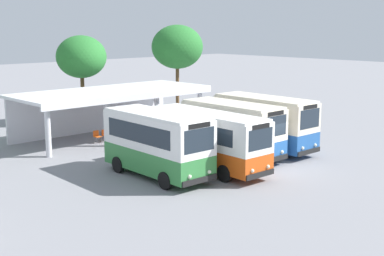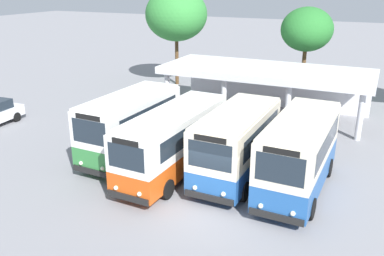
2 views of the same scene
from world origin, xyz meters
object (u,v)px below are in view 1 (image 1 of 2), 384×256
object	(u,v)px
waiting_chair_second_from_end	(105,134)
waiting_chair_fourth_seat	(120,132)
city_bus_second_in_row	(207,138)
city_bus_nearest_orange	(157,142)
waiting_chair_end_by_column	(97,136)
city_bus_middle_cream	(232,128)
city_bus_fourth_amber	(264,121)
waiting_chair_fifth_seat	(127,130)
waiting_chair_far_end_seat	(134,129)
waiting_chair_middle_seat	(113,133)

from	to	relation	value
waiting_chair_second_from_end	waiting_chair_fourth_seat	size ratio (longest dim) A/B	1.00
waiting_chair_second_from_end	city_bus_second_in_row	bearing A→B (deg)	-89.88
city_bus_nearest_orange	waiting_chair_end_by_column	size ratio (longest dim) A/B	7.88
city_bus_middle_cream	city_bus_fourth_amber	size ratio (longest dim) A/B	0.95
waiting_chair_fifth_seat	waiting_chair_far_end_seat	bearing A→B (deg)	3.43
city_bus_nearest_orange	city_bus_middle_cream	xyz separation A→B (m)	(5.92, 0.05, -0.05)
city_bus_second_in_row	waiting_chair_second_from_end	distance (m)	9.95
waiting_chair_end_by_column	waiting_chair_fourth_seat	distance (m)	1.96
waiting_chair_second_from_end	waiting_chair_fourth_seat	distance (m)	1.31
city_bus_second_in_row	city_bus_fourth_amber	size ratio (longest dim) A/B	1.13
waiting_chair_end_by_column	waiting_chair_second_from_end	xyz separation A→B (m)	(0.65, -0.07, 0.00)
waiting_chair_end_by_column	waiting_chair_second_from_end	bearing A→B (deg)	-5.80
waiting_chair_middle_seat	waiting_chair_far_end_seat	world-z (taller)	same
city_bus_nearest_orange	waiting_chair_fourth_seat	distance (m)	10.23
city_bus_second_in_row	city_bus_middle_cream	distance (m)	3.06
city_bus_nearest_orange	waiting_chair_far_end_seat	bearing A→B (deg)	59.06
city_bus_fourth_amber	waiting_chair_far_end_seat	distance (m)	9.99
city_bus_fourth_amber	waiting_chair_second_from_end	xyz separation A→B (m)	(-5.94, 9.17, -1.38)
city_bus_fourth_amber	city_bus_middle_cream	bearing A→B (deg)	177.94
city_bus_nearest_orange	city_bus_second_in_row	world-z (taller)	city_bus_nearest_orange
city_bus_middle_cream	waiting_chair_end_by_column	bearing A→B (deg)	111.69
city_bus_middle_cream	waiting_chair_far_end_seat	world-z (taller)	city_bus_middle_cream
waiting_chair_end_by_column	waiting_chair_fifth_seat	distance (m)	2.61
city_bus_second_in_row	waiting_chair_end_by_column	world-z (taller)	city_bus_second_in_row
city_bus_nearest_orange	waiting_chair_fifth_seat	size ratio (longest dim) A/B	7.88
waiting_chair_fourth_seat	waiting_chair_middle_seat	bearing A→B (deg)	-175.17
city_bus_middle_cream	waiting_chair_second_from_end	xyz separation A→B (m)	(-2.98, 9.06, -1.33)
waiting_chair_fourth_seat	waiting_chair_far_end_seat	xyz separation A→B (m)	(1.31, 0.05, 0.00)
waiting_chair_fourth_seat	waiting_chair_end_by_column	bearing A→B (deg)	-179.13
waiting_chair_middle_seat	city_bus_second_in_row	bearing A→B (deg)	-93.65
city_bus_second_in_row	waiting_chair_second_from_end	world-z (taller)	city_bus_second_in_row
city_bus_fourth_amber	waiting_chair_fourth_seat	size ratio (longest dim) A/B	8.26
waiting_chair_middle_seat	city_bus_fourth_amber	bearing A→B (deg)	-60.16
city_bus_middle_cream	waiting_chair_fourth_seat	world-z (taller)	city_bus_middle_cream
waiting_chair_far_end_seat	waiting_chair_fifth_seat	bearing A→B (deg)	-176.57
waiting_chair_fifth_seat	city_bus_fourth_amber	bearing A→B (deg)	-66.79
city_bus_second_in_row	city_bus_fourth_amber	world-z (taller)	city_bus_fourth_amber
waiting_chair_middle_seat	waiting_chair_fourth_seat	bearing A→B (deg)	4.83
waiting_chair_fourth_seat	city_bus_fourth_amber	bearing A→B (deg)	-63.45
waiting_chair_second_from_end	waiting_chair_far_end_seat	world-z (taller)	same
city_bus_fourth_amber	waiting_chair_end_by_column	size ratio (longest dim) A/B	8.26
city_bus_fourth_amber	waiting_chair_end_by_column	world-z (taller)	city_bus_fourth_amber
waiting_chair_end_by_column	waiting_chair_fifth_seat	xyz separation A→B (m)	(2.61, 0.04, 0.00)
city_bus_middle_cream	waiting_chair_second_from_end	bearing A→B (deg)	108.19
city_bus_fourth_amber	waiting_chair_middle_seat	bearing A→B (deg)	119.84
city_bus_nearest_orange	city_bus_middle_cream	bearing A→B (deg)	0.46
waiting_chair_end_by_column	waiting_chair_fourth_seat	world-z (taller)	same
waiting_chair_fifth_seat	waiting_chair_far_end_seat	world-z (taller)	same
city_bus_nearest_orange	waiting_chair_far_end_seat	size ratio (longest dim) A/B	7.88
city_bus_nearest_orange	waiting_chair_end_by_column	bearing A→B (deg)	76.03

